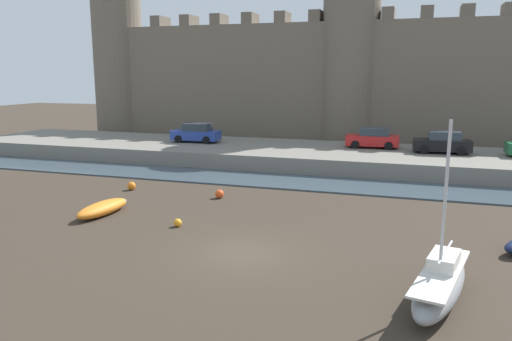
% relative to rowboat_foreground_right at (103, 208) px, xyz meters
% --- Properties ---
extents(ground_plane, '(160.00, 160.00, 0.00)m').
position_rel_rowboat_foreground_right_xyz_m(ground_plane, '(8.54, -2.99, -0.36)').
color(ground_plane, '#382D23').
extents(water_channel, '(80.00, 4.50, 0.10)m').
position_rel_rowboat_foreground_right_xyz_m(water_channel, '(8.54, 10.38, -0.31)').
color(water_channel, '#3D4C56').
rests_on(water_channel, ground).
extents(quay_road, '(62.72, 10.00, 1.22)m').
position_rel_rowboat_foreground_right_xyz_m(quay_road, '(8.54, 17.63, 0.25)').
color(quay_road, slate).
rests_on(quay_road, ground).
extents(castle, '(56.65, 5.93, 19.94)m').
position_rel_rowboat_foreground_right_xyz_m(castle, '(8.54, 27.96, 6.84)').
color(castle, '#706354').
rests_on(castle, ground).
extents(rowboat_foreground_right, '(1.46, 3.64, 0.69)m').
position_rel_rowboat_foreground_right_xyz_m(rowboat_foreground_right, '(0.00, 0.00, 0.00)').
color(rowboat_foreground_right, orange).
rests_on(rowboat_foreground_right, ground).
extents(sailboat_near_channel_left, '(2.37, 5.49, 5.79)m').
position_rel_rowboat_foreground_right_xyz_m(sailboat_near_channel_left, '(15.95, -5.12, 0.25)').
color(sailboat_near_channel_left, gray).
rests_on(sailboat_near_channel_left, ground).
extents(mooring_buoy_near_shore, '(0.51, 0.51, 0.51)m').
position_rel_rowboat_foreground_right_xyz_m(mooring_buoy_near_shore, '(-1.57, 5.23, -0.10)').
color(mooring_buoy_near_shore, orange).
rests_on(mooring_buoy_near_shore, ground).
extents(mooring_buoy_near_channel, '(0.38, 0.38, 0.38)m').
position_rel_rowboat_foreground_right_xyz_m(mooring_buoy_near_channel, '(4.52, -0.61, -0.17)').
color(mooring_buoy_near_channel, orange).
rests_on(mooring_buoy_near_channel, ground).
extents(mooring_buoy_off_centre, '(0.51, 0.51, 0.51)m').
position_rel_rowboat_foreground_right_xyz_m(mooring_buoy_off_centre, '(4.36, 5.00, -0.11)').
color(mooring_buoy_off_centre, '#E04C1E').
rests_on(mooring_buoy_off_centre, ground).
extents(car_quay_west, '(4.18, 2.03, 1.62)m').
position_rel_rowboat_foreground_right_xyz_m(car_quay_west, '(16.84, 18.29, 1.64)').
color(car_quay_west, black).
rests_on(car_quay_west, quay_road).
extents(car_quay_centre_west, '(4.18, 2.03, 1.62)m').
position_rel_rowboat_foreground_right_xyz_m(car_quay_centre_west, '(11.68, 19.40, 1.64)').
color(car_quay_centre_west, red).
rests_on(car_quay_centre_west, quay_road).
extents(car_quay_east, '(4.18, 2.03, 1.62)m').
position_rel_rowboat_foreground_right_xyz_m(car_quay_east, '(-3.07, 18.10, 1.64)').
color(car_quay_east, '#263F99').
rests_on(car_quay_east, quay_road).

